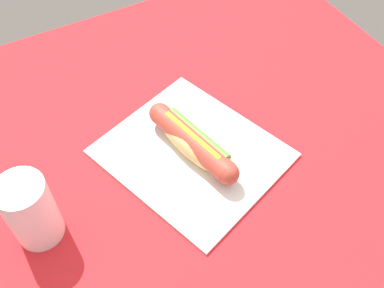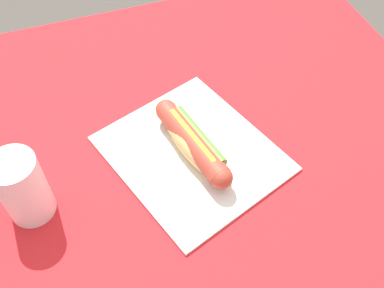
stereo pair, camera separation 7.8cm
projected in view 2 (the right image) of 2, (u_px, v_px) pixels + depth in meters
name	position (u px, v px, depth m)	size (l,w,h in m)	color
dining_table	(231.00, 214.00, 0.87)	(1.08, 0.92, 0.73)	brown
paper_wrapper	(192.00, 153.00, 0.80)	(0.29, 0.26, 0.01)	silver
hot_dog	(192.00, 142.00, 0.77)	(0.21, 0.08, 0.05)	#DBB26B
drinking_cup	(23.00, 188.00, 0.68)	(0.07, 0.07, 0.13)	white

